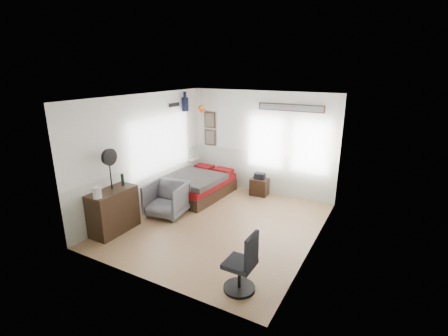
{
  "coord_description": "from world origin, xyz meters",
  "views": [
    {
      "loc": [
        3.16,
        -5.53,
        3.25
      ],
      "look_at": [
        -0.1,
        0.4,
        1.15
      ],
      "focal_mm": 26.0,
      "sensor_mm": 36.0,
      "label": 1
    }
  ],
  "objects_px": {
    "dresser": "(113,211)",
    "nightstand": "(259,187)",
    "bed": "(198,185)",
    "armchair": "(167,199)",
    "task_chair": "(243,268)"
  },
  "relations": [
    {
      "from": "dresser",
      "to": "nightstand",
      "type": "relative_size",
      "value": 2.23
    },
    {
      "from": "bed",
      "to": "armchair",
      "type": "height_order",
      "value": "armchair"
    },
    {
      "from": "bed",
      "to": "dresser",
      "type": "distance_m",
      "value": 2.51
    },
    {
      "from": "armchair",
      "to": "nightstand",
      "type": "relative_size",
      "value": 1.89
    },
    {
      "from": "armchair",
      "to": "nightstand",
      "type": "height_order",
      "value": "armchair"
    },
    {
      "from": "armchair",
      "to": "task_chair",
      "type": "bearing_deg",
      "value": -37.95
    },
    {
      "from": "bed",
      "to": "nightstand",
      "type": "relative_size",
      "value": 4.3
    },
    {
      "from": "bed",
      "to": "task_chair",
      "type": "xyz_separation_m",
      "value": [
        2.7,
        -2.9,
        0.11
      ]
    },
    {
      "from": "dresser",
      "to": "task_chair",
      "type": "height_order",
      "value": "task_chair"
    },
    {
      "from": "armchair",
      "to": "task_chair",
      "type": "xyz_separation_m",
      "value": [
        2.67,
        -1.57,
        0.01
      ]
    },
    {
      "from": "bed",
      "to": "armchair",
      "type": "distance_m",
      "value": 1.33
    },
    {
      "from": "bed",
      "to": "armchair",
      "type": "relative_size",
      "value": 2.27
    },
    {
      "from": "nightstand",
      "to": "task_chair",
      "type": "height_order",
      "value": "task_chair"
    },
    {
      "from": "task_chair",
      "to": "armchair",
      "type": "bearing_deg",
      "value": 149.92
    },
    {
      "from": "armchair",
      "to": "bed",
      "type": "bearing_deg",
      "value": 83.6
    }
  ]
}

